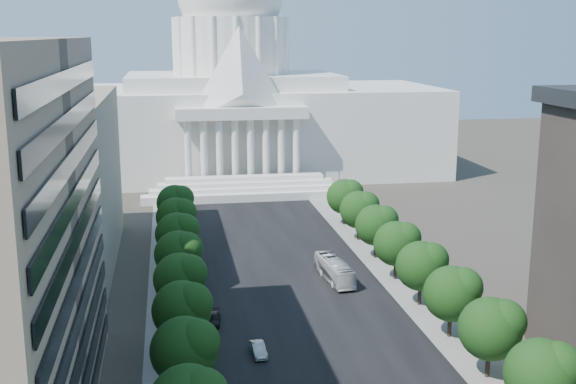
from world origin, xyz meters
TOP-DOWN VIEW (x-y plane):
  - road_asphalt at (0.00, 90.00)m, footprint 30.00×260.00m
  - sidewalk_left at (-19.00, 90.00)m, footprint 8.00×260.00m
  - sidewalk_right at (19.00, 90.00)m, footprint 8.00×260.00m
  - capitol at (0.00, 184.89)m, footprint 120.00×56.00m
  - tree_l_d at (-17.66, 47.81)m, footprint 7.79×7.60m
  - tree_l_e at (-17.66, 59.81)m, footprint 7.79×7.60m
  - tree_l_f at (-17.66, 71.81)m, footprint 7.79×7.60m
  - tree_l_g at (-17.66, 83.81)m, footprint 7.79×7.60m
  - tree_l_h at (-17.66, 95.81)m, footprint 7.79×7.60m
  - tree_l_i at (-17.66, 107.81)m, footprint 7.79×7.60m
  - tree_l_j at (-17.66, 119.81)m, footprint 7.79×7.60m
  - tree_r_c at (18.34, 35.81)m, footprint 7.79×7.60m
  - tree_r_d at (18.34, 47.81)m, footprint 7.79×7.60m
  - tree_r_e at (18.34, 59.81)m, footprint 7.79×7.60m
  - tree_r_f at (18.34, 71.81)m, footprint 7.79×7.60m
  - tree_r_g at (18.34, 83.81)m, footprint 7.79×7.60m
  - tree_r_h at (18.34, 95.81)m, footprint 7.79×7.60m
  - tree_r_i at (18.34, 107.81)m, footprint 7.79×7.60m
  - tree_r_j at (18.34, 119.81)m, footprint 7.79×7.60m
  - streetlight_b at (19.90, 35.00)m, footprint 2.61×0.44m
  - streetlight_c at (19.90, 60.00)m, footprint 2.61×0.44m
  - streetlight_d at (19.90, 85.00)m, footprint 2.61×0.44m
  - streetlight_e at (19.90, 110.00)m, footprint 2.61×0.44m
  - streetlight_f at (19.90, 135.00)m, footprint 2.61×0.44m
  - car_silver at (-8.44, 58.46)m, footprint 1.91×4.80m
  - car_dark_b at (-13.50, 69.63)m, footprint 2.61×5.25m
  - city_bus at (7.69, 84.84)m, footprint 4.30×13.38m

SIDE VIEW (x-z plane):
  - road_asphalt at x=0.00m, z-range -0.01..0.01m
  - sidewalk_left at x=-19.00m, z-range -0.01..0.01m
  - sidewalk_right at x=19.00m, z-range -0.01..0.01m
  - car_dark_b at x=-13.50m, z-range 0.00..1.47m
  - car_silver at x=-8.44m, z-range 0.00..1.55m
  - city_bus at x=7.69m, z-range 0.00..3.66m
  - streetlight_b at x=19.90m, z-range 1.32..10.32m
  - streetlight_c at x=19.90m, z-range 1.32..10.32m
  - streetlight_d at x=19.90m, z-range 1.32..10.32m
  - streetlight_e at x=19.90m, z-range 1.32..10.32m
  - streetlight_f at x=19.90m, z-range 1.32..10.32m
  - tree_l_d at x=-17.66m, z-range 1.47..11.44m
  - tree_l_e at x=-17.66m, z-range 1.47..11.44m
  - tree_l_f at x=-17.66m, z-range 1.47..11.44m
  - tree_l_g at x=-17.66m, z-range 1.47..11.44m
  - tree_l_h at x=-17.66m, z-range 1.47..11.44m
  - tree_l_i at x=-17.66m, z-range 1.47..11.44m
  - tree_l_j at x=-17.66m, z-range 1.47..11.44m
  - tree_r_c at x=18.34m, z-range 1.47..11.44m
  - tree_r_d at x=18.34m, z-range 1.47..11.44m
  - tree_r_e at x=18.34m, z-range 1.47..11.44m
  - tree_r_f at x=18.34m, z-range 1.47..11.44m
  - tree_r_g at x=18.34m, z-range 1.47..11.44m
  - tree_r_h at x=18.34m, z-range 1.47..11.44m
  - tree_r_i at x=18.34m, z-range 1.47..11.44m
  - tree_r_j at x=18.34m, z-range 1.47..11.44m
  - capitol at x=0.00m, z-range -16.49..56.51m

